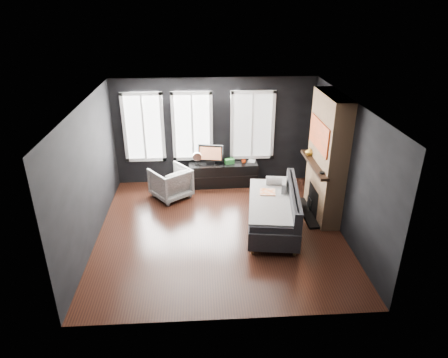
{
  "coord_description": "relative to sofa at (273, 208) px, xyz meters",
  "views": [
    {
      "loc": [
        -0.37,
        -7.09,
        4.48
      ],
      "look_at": [
        0.1,
        0.3,
        1.05
      ],
      "focal_mm": 32.0,
      "sensor_mm": 36.0,
      "label": 1
    }
  ],
  "objects": [
    {
      "name": "monitor",
      "position": [
        -1.21,
        2.16,
        0.41
      ],
      "size": [
        0.64,
        0.24,
        0.56
      ],
      "primitive_type": null,
      "rotation": [
        0.0,
        0.0,
        -0.18
      ],
      "color": "black",
      "rests_on": "media_console"
    },
    {
      "name": "mantel_vase",
      "position": [
        0.95,
        0.97,
        0.85
      ],
      "size": [
        0.23,
        0.23,
        0.18
      ],
      "primitive_type": "imported",
      "rotation": [
        0.0,
        0.0,
        0.28
      ],
      "color": "#C68C38",
      "rests_on": "fireplace"
    },
    {
      "name": "windows",
      "position": [
        -1.55,
        2.38,
        1.91
      ],
      "size": [
        4.0,
        0.16,
        1.76
      ],
      "primitive_type": null,
      "color": "white",
      "rests_on": "wall_back"
    },
    {
      "name": "armchair",
      "position": [
        -2.2,
        1.54,
        -0.05
      ],
      "size": [
        1.1,
        1.09,
        0.83
      ],
      "primitive_type": "imported",
      "rotation": [
        0.0,
        0.0,
        -2.51
      ],
      "color": "silver",
      "rests_on": "floor"
    },
    {
      "name": "media_console",
      "position": [
        -0.9,
        2.16,
        -0.17
      ],
      "size": [
        1.75,
        0.61,
        0.59
      ],
      "primitive_type": null,
      "rotation": [
        0.0,
        0.0,
        0.04
      ],
      "color": "black",
      "rests_on": "floor"
    },
    {
      "name": "sofa",
      "position": [
        0.0,
        0.0,
        0.0
      ],
      "size": [
        1.37,
        2.3,
        0.93
      ],
      "primitive_type": null,
      "rotation": [
        0.0,
        0.0,
        -0.14
      ],
      "color": "#242426",
      "rests_on": "floor"
    },
    {
      "name": "wall_left",
      "position": [
        -3.6,
        -0.08,
        0.88
      ],
      "size": [
        0.02,
        5.0,
        2.7
      ],
      "primitive_type": "cube",
      "color": "black",
      "rests_on": "ground"
    },
    {
      "name": "stripe_pillow",
      "position": [
        0.3,
        0.41,
        0.21
      ],
      "size": [
        0.18,
        0.39,
        0.38
      ],
      "primitive_type": "cube",
      "rotation": [
        0.0,
        0.0,
        -0.24
      ],
      "color": "gray",
      "rests_on": "sofa"
    },
    {
      "name": "mug",
      "position": [
        -0.38,
        2.12,
        0.19
      ],
      "size": [
        0.12,
        0.1,
        0.11
      ],
      "primitive_type": "imported",
      "rotation": [
        0.0,
        0.0,
        0.05
      ],
      "color": "red",
      "rests_on": "media_console"
    },
    {
      "name": "book",
      "position": [
        -0.25,
        2.24,
        0.25
      ],
      "size": [
        0.18,
        0.07,
        0.24
      ],
      "primitive_type": "imported",
      "rotation": [
        0.0,
        0.0,
        -0.27
      ],
      "color": "tan",
      "rests_on": "media_console"
    },
    {
      "name": "mantel_clock",
      "position": [
        0.95,
        -0.03,
        0.78
      ],
      "size": [
        0.14,
        0.14,
        0.04
      ],
      "primitive_type": "cylinder",
      "rotation": [
        0.0,
        0.0,
        0.4
      ],
      "color": "black",
      "rests_on": "fireplace"
    },
    {
      "name": "ceiling",
      "position": [
        -1.1,
        -0.08,
        2.23
      ],
      "size": [
        5.0,
        5.0,
        0.0
      ],
      "primitive_type": "plane",
      "color": "white",
      "rests_on": "ground"
    },
    {
      "name": "storage_box",
      "position": [
        -0.74,
        2.13,
        0.19
      ],
      "size": [
        0.25,
        0.19,
        0.12
      ],
      "primitive_type": "cube",
      "rotation": [
        0.0,
        0.0,
        0.24
      ],
      "color": "#2A7D32",
      "rests_on": "media_console"
    },
    {
      "name": "floor",
      "position": [
        -1.1,
        -0.08,
        -0.47
      ],
      "size": [
        5.0,
        5.0,
        0.0
      ],
      "primitive_type": "plane",
      "color": "black",
      "rests_on": "ground"
    },
    {
      "name": "wall_right",
      "position": [
        1.4,
        -0.08,
        0.88
      ],
      "size": [
        0.02,
        5.0,
        2.7
      ],
      "primitive_type": "cube",
      "color": "black",
      "rests_on": "ground"
    },
    {
      "name": "fireplace",
      "position": [
        1.2,
        0.52,
        0.88
      ],
      "size": [
        0.7,
        1.62,
        2.7
      ],
      "primitive_type": null,
      "color": "#93724C",
      "rests_on": "floor"
    },
    {
      "name": "wall_back",
      "position": [
        -1.1,
        2.42,
        0.88
      ],
      "size": [
        5.0,
        0.02,
        2.7
      ],
      "primitive_type": "cube",
      "color": "black",
      "rests_on": "ground"
    },
    {
      "name": "desk_fan",
      "position": [
        -1.56,
        2.13,
        0.29
      ],
      "size": [
        0.24,
        0.24,
        0.32
      ],
      "primitive_type": null,
      "rotation": [
        0.0,
        0.0,
        0.05
      ],
      "color": "gray",
      "rests_on": "media_console"
    }
  ]
}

